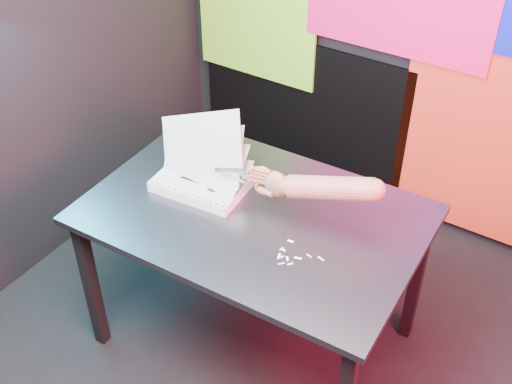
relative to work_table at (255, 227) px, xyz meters
The scene contains 7 objects.
room 0.78m from the work_table, 41.82° to the right, with size 3.01×3.01×2.71m.
backdrop 1.29m from the work_table, 74.17° to the left, with size 2.88×0.05×2.08m.
work_table is the anchor object (origin of this frame).
printout_stack 0.29m from the work_table, behind, with size 0.44×0.30×0.35m.
scissors 0.21m from the work_table, 100.23° to the left, with size 0.24×0.06×0.13m.
hand_forearm 0.35m from the work_table, 21.29° to the left, with size 0.50×0.15×0.18m.
paper_clippings 0.29m from the work_table, 28.77° to the right, with size 0.17×0.14×0.00m.
Camera 1 is at (0.77, -1.37, 2.36)m, focal length 45.00 mm.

